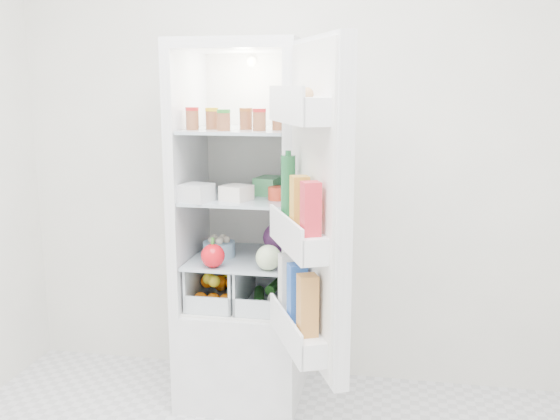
% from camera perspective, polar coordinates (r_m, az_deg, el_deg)
% --- Properties ---
extents(room_walls, '(3.02, 3.02, 2.61)m').
position_cam_1_polar(room_walls, '(1.84, -6.60, 11.26)').
color(room_walls, white).
rests_on(room_walls, ground).
extents(refrigerator, '(0.60, 0.60, 1.80)m').
position_cam_1_polar(refrigerator, '(3.23, -3.15, -5.35)').
color(refrigerator, silver).
rests_on(refrigerator, ground).
extents(shelf_low, '(0.49, 0.53, 0.01)m').
position_cam_1_polar(shelf_low, '(3.15, -3.43, -4.37)').
color(shelf_low, '#ACBDCA').
rests_on(shelf_low, refrigerator).
extents(shelf_mid, '(0.49, 0.53, 0.02)m').
position_cam_1_polar(shelf_mid, '(3.08, -3.50, 1.19)').
color(shelf_mid, '#ACBDCA').
rests_on(shelf_mid, refrigerator).
extents(shelf_top, '(0.49, 0.53, 0.02)m').
position_cam_1_polar(shelf_top, '(3.04, -3.57, 7.32)').
color(shelf_top, '#ACBDCA').
rests_on(shelf_top, refrigerator).
extents(crisper_left, '(0.23, 0.46, 0.22)m').
position_cam_1_polar(crisper_left, '(3.22, -5.53, -6.48)').
color(crisper_left, silver).
rests_on(crisper_left, refrigerator).
extents(crisper_right, '(0.23, 0.46, 0.22)m').
position_cam_1_polar(crisper_right, '(3.16, -1.23, -6.75)').
color(crisper_right, silver).
rests_on(crisper_right, refrigerator).
extents(condiment_jars, '(0.46, 0.16, 0.08)m').
position_cam_1_polar(condiment_jars, '(2.93, -4.12, 8.15)').
color(condiment_jars, '#B21919').
rests_on(condiment_jars, shelf_top).
extents(squeeze_bottle, '(0.06, 0.06, 0.16)m').
position_cam_1_polar(squeeze_bottle, '(3.16, 0.97, 9.05)').
color(squeeze_bottle, white).
rests_on(squeeze_bottle, shelf_top).
extents(tub_white, '(0.16, 0.16, 0.08)m').
position_cam_1_polar(tub_white, '(2.93, -7.65, 1.57)').
color(tub_white, silver).
rests_on(tub_white, shelf_mid).
extents(tub_cream, '(0.16, 0.16, 0.07)m').
position_cam_1_polar(tub_cream, '(2.95, -4.00, 1.57)').
color(tub_cream, white).
rests_on(tub_cream, shelf_mid).
extents(tin_red, '(0.09, 0.09, 0.06)m').
position_cam_1_polar(tin_red, '(2.96, -0.21, 1.53)').
color(tin_red, red).
rests_on(tin_red, shelf_mid).
extents(foil_tray, '(0.17, 0.13, 0.04)m').
position_cam_1_polar(foil_tray, '(3.15, -3.87, 1.92)').
color(foil_tray, '#BBBABF').
rests_on(foil_tray, shelf_mid).
extents(tub_green, '(0.14, 0.17, 0.09)m').
position_cam_1_polar(tub_green, '(3.10, -1.04, 2.24)').
color(tub_green, '#479C5D').
rests_on(tub_green, shelf_mid).
extents(red_cabbage, '(0.15, 0.15, 0.15)m').
position_cam_1_polar(red_cabbage, '(3.21, -0.24, -2.52)').
color(red_cabbage, '#571E58').
rests_on(red_cabbage, shelf_low).
extents(bell_pepper, '(0.11, 0.11, 0.11)m').
position_cam_1_polar(bell_pepper, '(2.96, -6.16, -4.18)').
color(bell_pepper, red).
rests_on(bell_pepper, shelf_low).
extents(mushroom_bowl, '(0.17, 0.17, 0.07)m').
position_cam_1_polar(mushroom_bowl, '(3.15, -5.59, -3.58)').
color(mushroom_bowl, '#8EB4D4').
rests_on(mushroom_bowl, shelf_low).
extents(salad_bag, '(0.12, 0.12, 0.12)m').
position_cam_1_polar(salad_bag, '(2.90, -1.07, -4.37)').
color(salad_bag, beige).
rests_on(salad_bag, shelf_low).
extents(citrus_pile, '(0.20, 0.31, 0.16)m').
position_cam_1_polar(citrus_pile, '(3.19, -5.77, -7.04)').
color(citrus_pile, orange).
rests_on(citrus_pile, refrigerator).
extents(veg_pile, '(0.16, 0.30, 0.10)m').
position_cam_1_polar(veg_pile, '(3.17, -1.15, -7.57)').
color(veg_pile, '#22521B').
rests_on(veg_pile, refrigerator).
extents(fridge_door, '(0.38, 0.57, 1.30)m').
position_cam_1_polar(fridge_door, '(2.47, 3.00, -0.35)').
color(fridge_door, silver).
rests_on(fridge_door, refrigerator).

